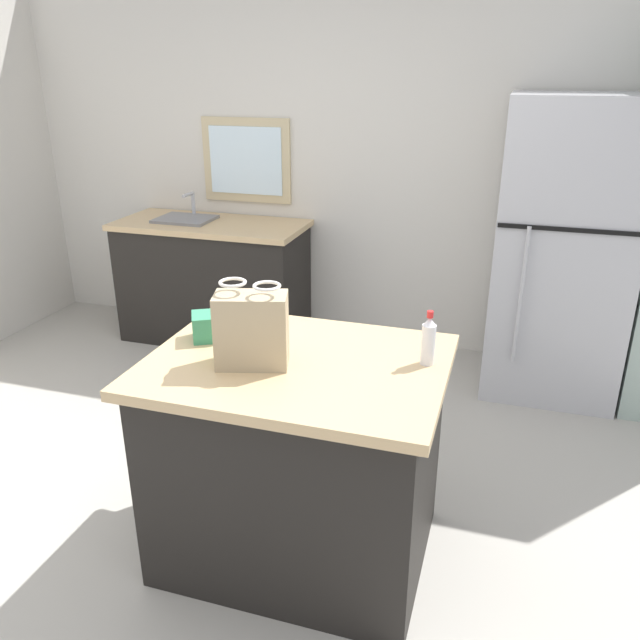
# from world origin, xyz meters

# --- Properties ---
(ground) EXTENTS (6.49, 6.49, 0.00)m
(ground) POSITION_xyz_m (0.00, 0.00, 0.00)
(ground) COLOR #ADA89E
(back_wall) EXTENTS (5.41, 0.13, 2.62)m
(back_wall) POSITION_xyz_m (-0.01, 2.27, 1.31)
(back_wall) COLOR silver
(back_wall) RESTS_ON ground
(kitchen_island) EXTENTS (1.13, 0.87, 0.90)m
(kitchen_island) POSITION_xyz_m (0.24, -0.08, 0.45)
(kitchen_island) COLOR black
(kitchen_island) RESTS_ON ground
(refrigerator) EXTENTS (0.78, 0.76, 1.80)m
(refrigerator) POSITION_xyz_m (1.27, 1.83, 0.90)
(refrigerator) COLOR #B7B7BC
(refrigerator) RESTS_ON ground
(sink_counter) EXTENTS (1.37, 0.62, 1.08)m
(sink_counter) POSITION_xyz_m (-1.12, 1.90, 0.46)
(sink_counter) COLOR black
(sink_counter) RESTS_ON ground
(shopping_bag) EXTENTS (0.29, 0.21, 0.32)m
(shopping_bag) POSITION_xyz_m (0.09, -0.16, 1.04)
(shopping_bag) COLOR tan
(shopping_bag) RESTS_ON kitchen_island
(small_box) EXTENTS (0.17, 0.17, 0.11)m
(small_box) POSITION_xyz_m (-0.17, 0.01, 0.95)
(small_box) COLOR #388E66
(small_box) RESTS_ON kitchen_island
(bottle) EXTENTS (0.05, 0.05, 0.21)m
(bottle) POSITION_xyz_m (0.71, 0.04, 0.99)
(bottle) COLOR white
(bottle) RESTS_ON kitchen_island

